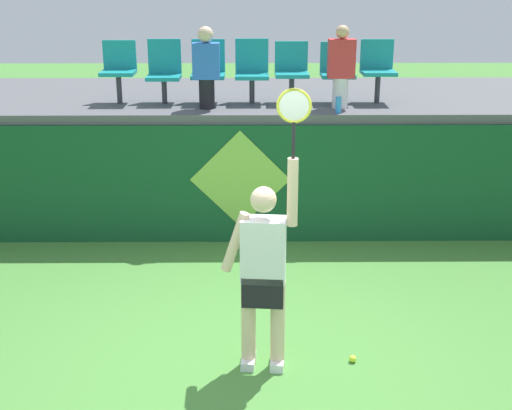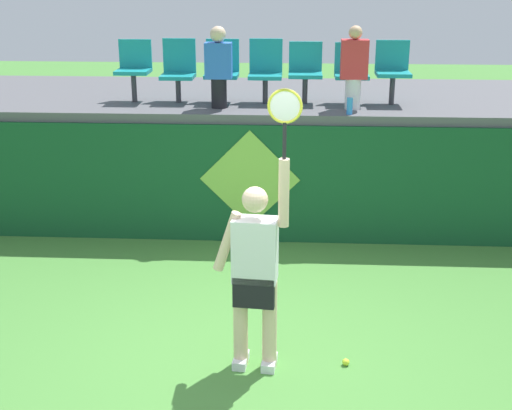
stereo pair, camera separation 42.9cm
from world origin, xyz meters
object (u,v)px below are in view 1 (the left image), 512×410
stadium_chair_5 (337,69)px  stadium_chair_6 (378,67)px  tennis_ball (353,359)px  stadium_chair_4 (292,69)px  stadium_chair_1 (164,69)px  stadium_chair_2 (208,69)px  spectator_0 (341,66)px  spectator_1 (206,66)px  water_bottle (338,105)px  stadium_chair_0 (119,68)px  tennis_player (264,269)px  stadium_chair_3 (252,69)px

stadium_chair_5 → stadium_chair_6: stadium_chair_6 is taller
tennis_ball → stadium_chair_4: (-0.37, 3.82, 2.07)m
stadium_chair_1 → stadium_chair_4: stadium_chair_1 is taller
stadium_chair_2 → spectator_0: 1.76m
tennis_ball → spectator_1: bearing=113.5°
water_bottle → stadium_chair_0: bearing=165.4°
water_bottle → stadium_chair_0: (-2.84, 0.74, 0.36)m
stadium_chair_6 → spectator_1: (-2.25, -0.42, 0.07)m
water_bottle → stadium_chair_1: stadium_chair_1 is taller
stadium_chair_0 → tennis_ball: bearing=-55.1°
stadium_chair_6 → stadium_chair_1: bearing=179.8°
stadium_chair_0 → stadium_chair_1: bearing=0.9°
tennis_player → tennis_ball: 1.23m
tennis_ball → stadium_chair_2: (-1.48, 3.83, 2.07)m
stadium_chair_4 → spectator_0: 0.73m
stadium_chair_5 → spectator_0: spectator_0 is taller
water_bottle → stadium_chair_0: stadium_chair_0 is taller
stadium_chair_3 → stadium_chair_6: (1.67, -0.01, 0.02)m
stadium_chair_1 → stadium_chair_6: stadium_chair_1 is taller
tennis_player → stadium_chair_3: bearing=91.3°
stadium_chair_5 → stadium_chair_2: bearing=179.8°
stadium_chair_3 → stadium_chair_5: stadium_chair_3 is taller
water_bottle → stadium_chair_5: 0.81m
water_bottle → stadium_chair_3: size_ratio=0.25×
stadium_chair_5 → stadium_chair_1: bearing=179.8°
stadium_chair_1 → stadium_chair_4: bearing=-0.3°
stadium_chair_1 → stadium_chair_6: 2.84m
water_bottle → stadium_chair_4: 0.98m
tennis_player → stadium_chair_1: tennis_player is taller
stadium_chair_6 → tennis_player: bearing=-112.3°
tennis_player → stadium_chair_3: size_ratio=3.04×
stadium_chair_5 → spectator_1: spectator_1 is taller
stadium_chair_0 → stadium_chair_3: size_ratio=0.98×
stadium_chair_0 → stadium_chair_5: bearing=0.0°
stadium_chair_1 → spectator_1: spectator_1 is taller
stadium_chair_3 → spectator_1: spectator_1 is taller
stadium_chair_4 → stadium_chair_5: stadium_chair_4 is taller
water_bottle → stadium_chair_2: stadium_chair_2 is taller
stadium_chair_2 → spectator_1: (0.00, -0.42, 0.09)m
stadium_chair_6 → spectator_1: bearing=-169.5°
water_bottle → stadium_chair_4: bearing=126.5°
water_bottle → spectator_1: spectator_1 is taller
stadium_chair_4 → stadium_chair_3: bearing=179.3°
tennis_player → stadium_chair_6: bearing=67.7°
stadium_chair_2 → stadium_chair_5: bearing=-0.2°
tennis_player → stadium_chair_1: 4.23m
stadium_chair_0 → spectator_0: 2.93m
tennis_ball → stadium_chair_3: 4.44m
tennis_ball → stadium_chair_6: bearing=78.6°
stadium_chair_0 → stadium_chair_5: (2.90, 0.00, -0.03)m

